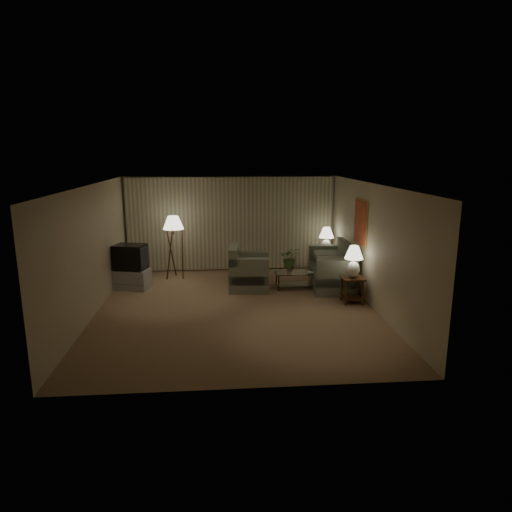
{
  "coord_description": "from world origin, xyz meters",
  "views": [
    {
      "loc": [
        -0.37,
        -9.53,
        3.37
      ],
      "look_at": [
        0.49,
        0.6,
        1.04
      ],
      "focal_mm": 32.0,
      "sensor_mm": 36.0,
      "label": 1
    }
  ],
  "objects_px": {
    "side_table_near": "(352,286)",
    "floor_lamp": "(174,246)",
    "coffee_table": "(296,277)",
    "crt_tv": "(130,257)",
    "tv_cabinet": "(132,279)",
    "ottoman": "(243,276)",
    "vase": "(290,270)",
    "table_lamp_far": "(326,238)",
    "sofa": "(331,269)",
    "table_lamp_near": "(354,259)",
    "side_table_far": "(326,260)",
    "armchair": "(249,272)"
  },
  "relations": [
    {
      "from": "side_table_near",
      "to": "floor_lamp",
      "type": "relative_size",
      "value": 0.35
    },
    {
      "from": "coffee_table",
      "to": "crt_tv",
      "type": "bearing_deg",
      "value": 175.97
    },
    {
      "from": "tv_cabinet",
      "to": "crt_tv",
      "type": "bearing_deg",
      "value": 0.0
    },
    {
      "from": "ottoman",
      "to": "vase",
      "type": "distance_m",
      "value": 1.32
    },
    {
      "from": "vase",
      "to": "table_lamp_far",
      "type": "bearing_deg",
      "value": 47.55
    },
    {
      "from": "sofa",
      "to": "table_lamp_far",
      "type": "xyz_separation_m",
      "value": [
        0.15,
        1.25,
        0.59
      ]
    },
    {
      "from": "crt_tv",
      "to": "vase",
      "type": "height_order",
      "value": "crt_tv"
    },
    {
      "from": "vase",
      "to": "ottoman",
      "type": "bearing_deg",
      "value": 153.7
    },
    {
      "from": "table_lamp_near",
      "to": "crt_tv",
      "type": "distance_m",
      "value": 5.43
    },
    {
      "from": "side_table_far",
      "to": "ottoman",
      "type": "distance_m",
      "value": 2.52
    },
    {
      "from": "side_table_near",
      "to": "vase",
      "type": "bearing_deg",
      "value": 134.65
    },
    {
      "from": "table_lamp_near",
      "to": "vase",
      "type": "distance_m",
      "value": 1.84
    },
    {
      "from": "table_lamp_far",
      "to": "crt_tv",
      "type": "xyz_separation_m",
      "value": [
        -5.2,
        -1.06,
        -0.21
      ]
    },
    {
      "from": "floor_lamp",
      "to": "ottoman",
      "type": "distance_m",
      "value": 2.06
    },
    {
      "from": "table_lamp_near",
      "to": "vase",
      "type": "relative_size",
      "value": 5.33
    },
    {
      "from": "table_lamp_near",
      "to": "table_lamp_far",
      "type": "relative_size",
      "value": 1.01
    },
    {
      "from": "tv_cabinet",
      "to": "ottoman",
      "type": "distance_m",
      "value": 2.83
    },
    {
      "from": "tv_cabinet",
      "to": "sofa",
      "type": "bearing_deg",
      "value": 12.68
    },
    {
      "from": "ottoman",
      "to": "vase",
      "type": "relative_size",
      "value": 3.89
    },
    {
      "from": "ottoman",
      "to": "table_lamp_near",
      "type": "bearing_deg",
      "value": -37.33
    },
    {
      "from": "table_lamp_far",
      "to": "vase",
      "type": "relative_size",
      "value": 5.28
    },
    {
      "from": "ottoman",
      "to": "side_table_near",
      "type": "bearing_deg",
      "value": -37.33
    },
    {
      "from": "crt_tv",
      "to": "tv_cabinet",
      "type": "bearing_deg",
      "value": 0.0
    },
    {
      "from": "side_table_near",
      "to": "ottoman",
      "type": "xyz_separation_m",
      "value": [
        -2.38,
        1.82,
        -0.23
      ]
    },
    {
      "from": "armchair",
      "to": "floor_lamp",
      "type": "relative_size",
      "value": 0.7
    },
    {
      "from": "side_table_near",
      "to": "table_lamp_near",
      "type": "bearing_deg",
      "value": 90.0
    },
    {
      "from": "table_lamp_far",
      "to": "coffee_table",
      "type": "distance_m",
      "value": 1.89
    },
    {
      "from": "crt_tv",
      "to": "ottoman",
      "type": "distance_m",
      "value": 2.9
    },
    {
      "from": "side_table_far",
      "to": "table_lamp_far",
      "type": "relative_size",
      "value": 0.84
    },
    {
      "from": "ottoman",
      "to": "tv_cabinet",
      "type": "bearing_deg",
      "value": -174.38
    },
    {
      "from": "table_lamp_near",
      "to": "tv_cabinet",
      "type": "xyz_separation_m",
      "value": [
        -5.2,
        1.54,
        -0.78
      ]
    },
    {
      "from": "ottoman",
      "to": "vase",
      "type": "height_order",
      "value": "vase"
    },
    {
      "from": "ottoman",
      "to": "coffee_table",
      "type": "bearing_deg",
      "value": -23.61
    },
    {
      "from": "crt_tv",
      "to": "table_lamp_near",
      "type": "bearing_deg",
      "value": -1.66
    },
    {
      "from": "sofa",
      "to": "crt_tv",
      "type": "height_order",
      "value": "crt_tv"
    },
    {
      "from": "side_table_near",
      "to": "table_lamp_far",
      "type": "distance_m",
      "value": 2.67
    },
    {
      "from": "side_table_near",
      "to": "coffee_table",
      "type": "distance_m",
      "value": 1.66
    },
    {
      "from": "vase",
      "to": "coffee_table",
      "type": "bearing_deg",
      "value": 0.0
    },
    {
      "from": "coffee_table",
      "to": "ottoman",
      "type": "xyz_separation_m",
      "value": [
        -1.3,
        0.57,
        -0.1
      ]
    },
    {
      "from": "side_table_far",
      "to": "ottoman",
      "type": "height_order",
      "value": "side_table_far"
    },
    {
      "from": "armchair",
      "to": "ottoman",
      "type": "relative_size",
      "value": 2.27
    },
    {
      "from": "armchair",
      "to": "crt_tv",
      "type": "xyz_separation_m",
      "value": [
        -2.94,
        0.25,
        0.38
      ]
    },
    {
      "from": "side_table_near",
      "to": "crt_tv",
      "type": "relative_size",
      "value": 0.71
    },
    {
      "from": "table_lamp_near",
      "to": "sofa",
      "type": "bearing_deg",
      "value": 96.34
    },
    {
      "from": "armchair",
      "to": "crt_tv",
      "type": "bearing_deg",
      "value": 90.34
    },
    {
      "from": "table_lamp_far",
      "to": "ottoman",
      "type": "xyz_separation_m",
      "value": [
        -2.38,
        -0.78,
        -0.85
      ]
    },
    {
      "from": "coffee_table",
      "to": "sofa",
      "type": "bearing_deg",
      "value": 6.1
    },
    {
      "from": "side_table_near",
      "to": "table_lamp_near",
      "type": "relative_size",
      "value": 0.83
    },
    {
      "from": "table_lamp_far",
      "to": "tv_cabinet",
      "type": "distance_m",
      "value": 5.36
    },
    {
      "from": "crt_tv",
      "to": "coffee_table",
      "type": "bearing_deg",
      "value": 10.8
    }
  ]
}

